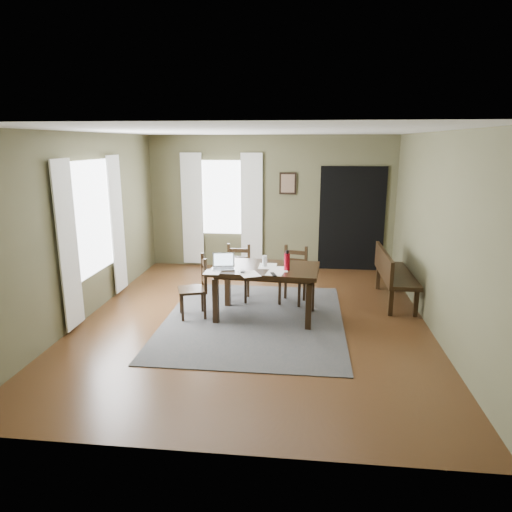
# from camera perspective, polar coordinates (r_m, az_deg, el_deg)

# --- Properties ---
(ground) EXTENTS (5.00, 6.00, 0.01)m
(ground) POSITION_cam_1_polar(r_m,az_deg,el_deg) (6.81, -0.28, -8.02)
(ground) COLOR #492C16
(room_shell) EXTENTS (5.02, 6.02, 2.71)m
(room_shell) POSITION_cam_1_polar(r_m,az_deg,el_deg) (6.36, -0.30, 7.26)
(room_shell) COLOR brown
(room_shell) RESTS_ON ground
(rug) EXTENTS (2.60, 3.20, 0.01)m
(rug) POSITION_cam_1_polar(r_m,az_deg,el_deg) (6.81, -0.28, -7.93)
(rug) COLOR #3B3B3B
(rug) RESTS_ON ground
(dining_table) EXTENTS (1.60, 1.03, 0.77)m
(dining_table) POSITION_cam_1_polar(r_m,az_deg,el_deg) (6.70, 1.20, -2.16)
(dining_table) COLOR black
(dining_table) RESTS_ON rug
(chair_end) EXTENTS (0.52, 0.52, 0.92)m
(chair_end) POSITION_cam_1_polar(r_m,az_deg,el_deg) (6.84, -7.57, -3.94)
(chair_end) COLOR black
(chair_end) RESTS_ON rug
(chair_back_left) EXTENTS (0.40, 0.40, 0.91)m
(chair_back_left) POSITION_cam_1_polar(r_m,az_deg,el_deg) (7.54, -2.30, -2.18)
(chair_back_left) COLOR black
(chair_back_left) RESTS_ON rug
(chair_back_right) EXTENTS (0.48, 0.48, 0.91)m
(chair_back_right) POSITION_cam_1_polar(r_m,az_deg,el_deg) (7.42, 4.69, -2.48)
(chair_back_right) COLOR black
(chair_back_right) RESTS_ON rug
(bench) EXTENTS (0.49, 1.51, 0.85)m
(bench) POSITION_cam_1_polar(r_m,az_deg,el_deg) (7.74, 16.62, -1.88)
(bench) COLOR black
(bench) RESTS_ON ground
(laptop) EXTENTS (0.36, 0.30, 0.22)m
(laptop) POSITION_cam_1_polar(r_m,az_deg,el_deg) (6.61, -4.08, -1.06)
(laptop) COLOR #B7B7BC
(laptop) RESTS_ON dining_table
(computer_mouse) EXTENTS (0.06, 0.10, 0.03)m
(computer_mouse) POSITION_cam_1_polar(r_m,az_deg,el_deg) (6.38, -1.67, -1.95)
(computer_mouse) COLOR #3F3F42
(computer_mouse) RESTS_ON dining_table
(tv_remote) EXTENTS (0.10, 0.18, 0.02)m
(tv_remote) POSITION_cam_1_polar(r_m,az_deg,el_deg) (6.27, 2.21, -2.32)
(tv_remote) COLOR black
(tv_remote) RESTS_ON dining_table
(drinking_glass) EXTENTS (0.09, 0.09, 0.16)m
(drinking_glass) POSITION_cam_1_polar(r_m,az_deg,el_deg) (6.69, 1.08, -0.62)
(drinking_glass) COLOR silver
(drinking_glass) RESTS_ON dining_table
(water_bottle) EXTENTS (0.09, 0.09, 0.28)m
(water_bottle) POSITION_cam_1_polar(r_m,az_deg,el_deg) (6.50, 3.89, -0.64)
(water_bottle) COLOR #B40D23
(water_bottle) RESTS_ON dining_table
(paper_a) EXTENTS (0.23, 0.30, 0.00)m
(paper_a) POSITION_cam_1_polar(r_m,az_deg,el_deg) (6.44, -5.45, -1.99)
(paper_a) COLOR white
(paper_a) RESTS_ON dining_table
(paper_b) EXTENTS (0.27, 0.33, 0.00)m
(paper_b) POSITION_cam_1_polar(r_m,az_deg,el_deg) (6.37, 2.41, -2.11)
(paper_b) COLOR white
(paper_b) RESTS_ON dining_table
(paper_c) EXTENTS (0.26, 0.34, 0.00)m
(paper_c) POSITION_cam_1_polar(r_m,az_deg,el_deg) (6.71, 1.47, -1.27)
(paper_c) COLOR white
(paper_c) RESTS_ON dining_table
(paper_d) EXTENTS (0.26, 0.32, 0.00)m
(paper_d) POSITION_cam_1_polar(r_m,az_deg,el_deg) (6.55, 2.91, -1.67)
(paper_d) COLOR white
(paper_d) RESTS_ON dining_table
(paper_e) EXTENTS (0.36, 0.40, 0.00)m
(paper_e) POSITION_cam_1_polar(r_m,az_deg,el_deg) (6.31, -0.84, -2.26)
(paper_e) COLOR white
(paper_e) RESTS_ON dining_table
(window_left) EXTENTS (0.01, 1.30, 1.70)m
(window_left) POSITION_cam_1_polar(r_m,az_deg,el_deg) (7.30, -19.81, 4.52)
(window_left) COLOR white
(window_left) RESTS_ON ground
(window_back) EXTENTS (1.00, 0.01, 1.50)m
(window_back) POSITION_cam_1_polar(r_m,az_deg,el_deg) (9.47, -4.29, 7.31)
(window_back) COLOR white
(window_back) RESTS_ON ground
(curtain_left_near) EXTENTS (0.03, 0.48, 2.30)m
(curtain_left_near) POSITION_cam_1_polar(r_m,az_deg,el_deg) (6.62, -22.44, 1.16)
(curtain_left_near) COLOR silver
(curtain_left_near) RESTS_ON ground
(curtain_left_far) EXTENTS (0.03, 0.48, 2.30)m
(curtain_left_far) POSITION_cam_1_polar(r_m,az_deg,el_deg) (8.06, -16.96, 3.76)
(curtain_left_far) COLOR silver
(curtain_left_far) RESTS_ON ground
(curtain_back_left) EXTENTS (0.44, 0.03, 2.30)m
(curtain_back_left) POSITION_cam_1_polar(r_m,az_deg,el_deg) (9.60, -7.96, 5.80)
(curtain_back_left) COLOR silver
(curtain_back_left) RESTS_ON ground
(curtain_back_right) EXTENTS (0.44, 0.03, 2.30)m
(curtain_back_right) POSITION_cam_1_polar(r_m,az_deg,el_deg) (9.38, -0.55, 5.74)
(curtain_back_right) COLOR silver
(curtain_back_right) RESTS_ON ground
(framed_picture) EXTENTS (0.34, 0.03, 0.44)m
(framed_picture) POSITION_cam_1_polar(r_m,az_deg,el_deg) (9.28, 4.00, 9.04)
(framed_picture) COLOR black
(framed_picture) RESTS_ON ground
(doorway_back) EXTENTS (1.30, 0.03, 2.10)m
(doorway_back) POSITION_cam_1_polar(r_m,az_deg,el_deg) (9.41, 11.88, 4.55)
(doorway_back) COLOR black
(doorway_back) RESTS_ON ground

